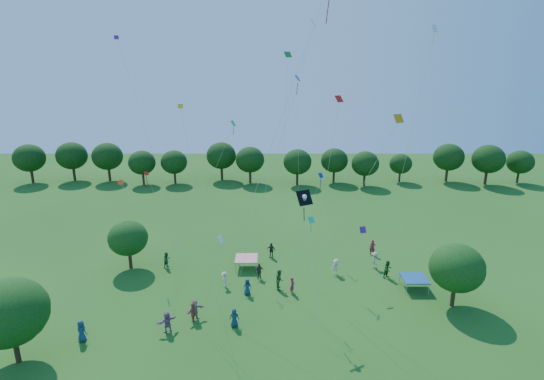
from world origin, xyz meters
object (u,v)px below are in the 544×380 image
Objects in this scene: near_tree_west at (9,312)px; near_tree_north at (128,238)px; near_tree_east at (457,268)px; pirate_kite at (305,199)px; tent_red_stripe at (246,258)px; red_high_kite at (308,50)px; tent_blue at (415,278)px.

near_tree_west is 14.34m from near_tree_north.
near_tree_west is 1.10× the size of near_tree_east.
pirate_kite is at bearing 17.83° from near_tree_west.
near_tree_east reaches higher than tent_red_stripe.
red_high_kite is at bearing -50.85° from tent_red_stripe.
pirate_kite is 10.99m from red_high_kite.
red_high_kite is (-10.28, -2.24, 19.55)m from tent_blue.
tent_red_stripe is 12.54m from pirate_kite.
near_tree_east is at bearing -21.40° from tent_red_stripe.
near_tree_west is at bearing -136.78° from tent_red_stripe.
near_tree_north is 19.39m from pirate_kite.
pirate_kite is at bearing -24.34° from near_tree_north.
near_tree_west is 0.68× the size of pirate_kite.
near_tree_east is 2.52× the size of tent_red_stripe.
tent_red_stripe is at bearing 0.10° from near_tree_north.
pirate_kite reaches higher than near_tree_west.
near_tree_north is at bearing 166.70° from near_tree_east.
near_tree_north is at bearing -179.90° from tent_red_stripe.
near_tree_east is at bearing -2.78° from red_high_kite.
pirate_kite is (16.66, -7.54, 6.43)m from near_tree_north.
near_tree_north is 0.55× the size of pirate_kite.
red_high_kite is at bearing 177.22° from near_tree_east.
near_tree_west is 32.00m from tent_blue.
pirate_kite is (5.07, -7.56, 8.63)m from tent_red_stripe.
pirate_kite is (-12.70, -0.59, 6.12)m from near_tree_east.
pirate_kite is (-10.38, -3.45, 8.63)m from tent_blue.
tent_red_stripe is at bearing 123.83° from pirate_kite.
near_tree_east is 0.62× the size of pirate_kite.
pirate_kite reaches higher than near_tree_north.
near_tree_east is at bearing -13.30° from near_tree_north.
near_tree_west is 1.23× the size of near_tree_north.
tent_blue is 22.20m from red_high_kite.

